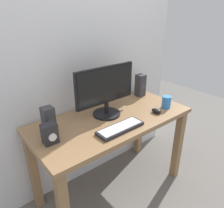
% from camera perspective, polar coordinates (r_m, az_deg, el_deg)
% --- Properties ---
extents(ground_plane, '(6.00, 6.00, 0.00)m').
position_cam_1_polar(ground_plane, '(2.18, 0.00, -21.39)').
color(ground_plane, slate).
extents(wall_back, '(2.03, 0.04, 3.00)m').
position_cam_1_polar(wall_back, '(1.81, -7.59, 22.17)').
color(wall_back, silver).
rests_on(wall_back, ground_plane).
extents(desk, '(1.31, 0.62, 0.75)m').
position_cam_1_polar(desk, '(1.79, 0.00, -7.16)').
color(desk, '#936D47').
rests_on(desk, ground_plane).
extents(monitor, '(0.54, 0.23, 0.40)m').
position_cam_1_polar(monitor, '(1.69, -1.69, 3.75)').
color(monitor, black).
rests_on(monitor, desk).
extents(keyboard_primary, '(0.37, 0.13, 0.03)m').
position_cam_1_polar(keyboard_primary, '(1.56, 2.25, -6.43)').
color(keyboard_primary, '#232328').
rests_on(keyboard_primary, desk).
extents(mouse, '(0.06, 0.09, 0.04)m').
position_cam_1_polar(mouse, '(1.82, 11.74, -1.84)').
color(mouse, black).
rests_on(mouse, desk).
extents(speaker_right, '(0.08, 0.08, 0.22)m').
position_cam_1_polar(speaker_right, '(2.13, 7.57, 4.97)').
color(speaker_right, '#333338').
rests_on(speaker_right, desk).
extents(speaker_left, '(0.08, 0.08, 0.19)m').
position_cam_1_polar(speaker_left, '(1.55, -16.56, -4.15)').
color(speaker_left, '#333338').
rests_on(speaker_left, desk).
extents(audio_controller, '(0.09, 0.09, 0.14)m').
position_cam_1_polar(audio_controller, '(1.44, -16.29, -7.60)').
color(audio_controller, '#232328').
rests_on(audio_controller, desk).
extents(coffee_mug, '(0.08, 0.08, 0.11)m').
position_cam_1_polar(coffee_mug, '(1.93, 14.29, 0.51)').
color(coffee_mug, '#337FD8').
rests_on(coffee_mug, desk).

